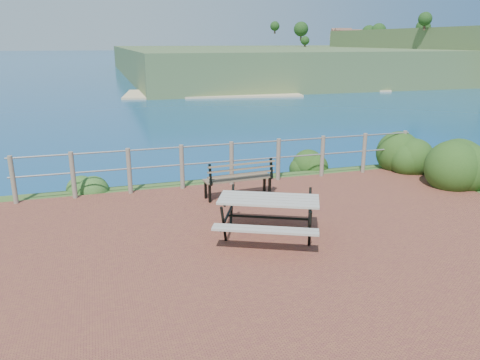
# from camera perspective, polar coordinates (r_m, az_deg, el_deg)

# --- Properties ---
(ground) EXTENTS (10.00, 7.00, 0.12)m
(ground) POSITION_cam_1_polar(r_m,az_deg,el_deg) (7.91, 5.74, -7.46)
(ground) COLOR brown
(ground) RESTS_ON ground
(ocean) EXTENTS (1200.00, 1200.00, 0.00)m
(ocean) POSITION_cam_1_polar(r_m,az_deg,el_deg) (206.69, -16.78, 15.08)
(ocean) COLOR #14627D
(ocean) RESTS_ON ground
(safety_railing) EXTENTS (9.40, 0.10, 1.00)m
(safety_railing) POSITION_cam_1_polar(r_m,az_deg,el_deg) (10.72, -1.03, 2.35)
(safety_railing) COLOR #6B5B4C
(safety_railing) RESTS_ON ground
(distant_bay) EXTENTS (290.00, 232.36, 24.00)m
(distant_bay) POSITION_cam_1_polar(r_m,az_deg,el_deg) (273.41, 23.86, 14.29)
(distant_bay) COLOR #365128
(distant_bay) RESTS_ON ground
(picnic_table) EXTENTS (1.78, 1.32, 0.70)m
(picnic_table) POSITION_cam_1_polar(r_m,az_deg,el_deg) (7.84, 3.49, -4.11)
(picnic_table) COLOR gray
(picnic_table) RESTS_ON ground
(park_bench) EXTENTS (1.49, 0.49, 0.83)m
(park_bench) POSITION_cam_1_polar(r_m,az_deg,el_deg) (9.85, -0.25, 0.89)
(park_bench) COLOR brown
(park_bench) RESTS_ON ground
(shrub_right_front) EXTENTS (1.38, 1.38, 1.96)m
(shrub_right_front) POSITION_cam_1_polar(r_m,az_deg,el_deg) (12.00, 24.61, -0.48)
(shrub_right_front) COLOR #204415
(shrub_right_front) RESTS_ON ground
(shrub_right_edge) EXTENTS (1.15, 1.15, 1.64)m
(shrub_right_edge) POSITION_cam_1_polar(r_m,az_deg,el_deg) (12.85, 19.24, 1.18)
(shrub_right_edge) COLOR #204415
(shrub_right_edge) RESTS_ON ground
(shrub_lip_west) EXTENTS (0.75, 0.75, 0.48)m
(shrub_lip_west) POSITION_cam_1_polar(r_m,az_deg,el_deg) (11.12, -18.60, -1.10)
(shrub_lip_west) COLOR #294C1C
(shrub_lip_west) RESTS_ON ground
(shrub_lip_east) EXTENTS (0.88, 0.88, 0.66)m
(shrub_lip_east) POSITION_cam_1_polar(r_m,az_deg,el_deg) (12.55, 8.39, 1.59)
(shrub_lip_east) COLOR #204415
(shrub_lip_east) RESTS_ON ground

